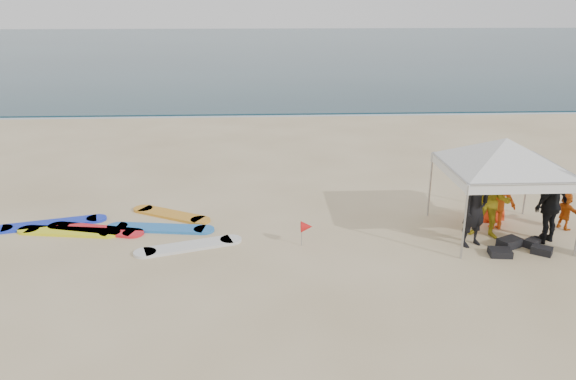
% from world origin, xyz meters
% --- Properties ---
extents(ground, '(120.00, 120.00, 0.00)m').
position_xyz_m(ground, '(0.00, 0.00, 0.00)').
color(ground, beige).
rests_on(ground, ground).
extents(ocean, '(160.00, 84.00, 0.08)m').
position_xyz_m(ocean, '(0.00, 60.00, 0.04)').
color(ocean, '#0C2633').
rests_on(ocean, ground).
extents(shoreline_foam, '(160.00, 1.20, 0.01)m').
position_xyz_m(shoreline_foam, '(0.00, 18.20, 0.00)').
color(shoreline_foam, silver).
rests_on(shoreline_foam, ground).
extents(person_black_a, '(0.85, 0.74, 1.96)m').
position_xyz_m(person_black_a, '(3.98, 1.71, 0.98)').
color(person_black_a, black).
rests_on(person_black_a, ground).
extents(person_yellow, '(1.15, 1.05, 1.91)m').
position_xyz_m(person_yellow, '(4.54, 2.14, 0.96)').
color(person_yellow, gold).
rests_on(person_yellow, ground).
extents(person_orange_a, '(1.02, 0.60, 1.56)m').
position_xyz_m(person_orange_a, '(4.99, 2.74, 0.78)').
color(person_orange_a, '#DF5113').
rests_on(person_orange_a, ground).
extents(person_black_b, '(1.23, 0.97, 1.95)m').
position_xyz_m(person_black_b, '(5.91, 1.82, 0.98)').
color(person_black_b, black).
rests_on(person_black_b, ground).
extents(person_orange_b, '(0.93, 0.64, 1.80)m').
position_xyz_m(person_orange_b, '(5.08, 3.19, 0.90)').
color(person_orange_b, '#F43B15').
rests_on(person_orange_b, ground).
extents(person_seated, '(0.62, 0.96, 0.99)m').
position_xyz_m(person_seated, '(6.77, 2.60, 0.49)').
color(person_seated, '#C55411').
rests_on(person_seated, ground).
extents(canopy_tent, '(3.85, 3.85, 2.90)m').
position_xyz_m(canopy_tent, '(4.83, 2.33, 2.52)').
color(canopy_tent, '#A5A5A8').
rests_on(canopy_tent, ground).
extents(marker_pennant, '(0.28, 0.28, 0.64)m').
position_xyz_m(marker_pennant, '(-0.08, 1.87, 0.49)').
color(marker_pennant, '#A5A5A8').
rests_on(marker_pennant, ground).
extents(gear_pile, '(1.57, 0.98, 0.22)m').
position_xyz_m(gear_pile, '(4.96, 1.32, 0.10)').
color(gear_pile, black).
rests_on(gear_pile, ground).
extents(surfboard_spread, '(6.17, 3.45, 0.07)m').
position_xyz_m(surfboard_spread, '(-4.87, 3.08, 0.04)').
color(surfboard_spread, red).
rests_on(surfboard_spread, ground).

